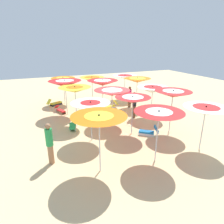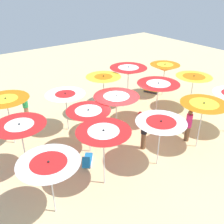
# 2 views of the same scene
# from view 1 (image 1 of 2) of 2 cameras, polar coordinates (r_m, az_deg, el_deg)

# --- Properties ---
(ground) EXTENTS (39.87, 39.87, 0.04)m
(ground) POSITION_cam_1_polar(r_m,az_deg,el_deg) (13.13, 0.48, -2.58)
(ground) COLOR beige
(beach_umbrella_0) EXTENTS (1.97, 1.97, 2.26)m
(beach_umbrella_0) POSITION_cam_1_polar(r_m,az_deg,el_deg) (16.94, -14.07, 8.96)
(beach_umbrella_0) COLOR silver
(beach_umbrella_0) RESTS_ON ground
(beach_umbrella_1) EXTENTS (2.27, 2.27, 2.53)m
(beach_umbrella_1) POSITION_cam_1_polar(r_m,az_deg,el_deg) (14.04, -13.55, 8.06)
(beach_umbrella_1) COLOR silver
(beach_umbrella_1) RESTS_ON ground
(beach_umbrella_2) EXTENTS (1.98, 1.98, 2.46)m
(beach_umbrella_2) POSITION_cam_1_polar(r_m,az_deg,el_deg) (12.16, -10.79, 6.42)
(beach_umbrella_2) COLOR silver
(beach_umbrella_2) RESTS_ON ground
(beach_umbrella_3) EXTENTS (2.03, 2.03, 2.15)m
(beach_umbrella_3) POSITION_cam_1_polar(r_m,az_deg,el_deg) (9.94, -6.28, 1.90)
(beach_umbrella_3) COLOR silver
(beach_umbrella_3) RESTS_ON ground
(beach_umbrella_4) EXTENTS (2.12, 2.12, 2.46)m
(beach_umbrella_4) POSITION_cam_1_polar(r_m,az_deg,el_deg) (7.24, -3.79, -2.30)
(beach_umbrella_4) COLOR silver
(beach_umbrella_4) RESTS_ON ground
(beach_umbrella_5) EXTENTS (2.13, 2.13, 2.18)m
(beach_umbrella_5) POSITION_cam_1_polar(r_m,az_deg,el_deg) (17.32, -5.87, 9.58)
(beach_umbrella_5) COLOR silver
(beach_umbrella_5) RESTS_ON ground
(beach_umbrella_6) EXTENTS (2.26, 2.26, 2.40)m
(beach_umbrella_6) POSITION_cam_1_polar(r_m,az_deg,el_deg) (14.54, -2.77, 8.51)
(beach_umbrella_6) COLOR silver
(beach_umbrella_6) RESTS_ON ground
(beach_umbrella_7) EXTENTS (2.24, 2.24, 2.25)m
(beach_umbrella_7) POSITION_cam_1_polar(r_m,az_deg,el_deg) (12.14, 0.01, 5.66)
(beach_umbrella_7) COLOR silver
(beach_umbrella_7) RESTS_ON ground
(beach_umbrella_8) EXTENTS (1.96, 1.96, 2.23)m
(beach_umbrella_8) POSITION_cam_1_polar(r_m,az_deg,el_deg) (10.69, 6.07, 3.58)
(beach_umbrella_8) COLOR silver
(beach_umbrella_8) RESTS_ON ground
(beach_umbrella_9) EXTENTS (2.06, 2.06, 2.36)m
(beach_umbrella_9) POSITION_cam_1_polar(r_m,az_deg,el_deg) (8.17, 13.49, -0.88)
(beach_umbrella_9) COLOR silver
(beach_umbrella_9) RESTS_ON ground
(beach_umbrella_10) EXTENTS (2.16, 2.16, 2.25)m
(beach_umbrella_10) POSITION_cam_1_polar(r_m,az_deg,el_deg) (17.83, 3.76, 10.14)
(beach_umbrella_10) COLOR silver
(beach_umbrella_10) RESTS_ON ground
(beach_umbrella_11) EXTENTS (2.11, 2.11, 2.38)m
(beach_umbrella_11) POSITION_cam_1_polar(r_m,az_deg,el_deg) (15.66, 7.40, 9.19)
(beach_umbrella_11) COLOR silver
(beach_umbrella_11) RESTS_ON ground
(beach_umbrella_12) EXTENTS (2.08, 2.08, 2.20)m
(beach_umbrella_12) POSITION_cam_1_polar(r_m,az_deg,el_deg) (13.54, 11.77, 6.34)
(beach_umbrella_12) COLOR silver
(beach_umbrella_12) RESTS_ON ground
(beach_umbrella_13) EXTENTS (2.01, 2.01, 2.51)m
(beach_umbrella_13) POSITION_cam_1_polar(r_m,az_deg,el_deg) (11.26, 17.38, 5.03)
(beach_umbrella_13) COLOR silver
(beach_umbrella_13) RESTS_ON ground
(beach_umbrella_14) EXTENTS (2.03, 2.03, 2.23)m
(beach_umbrella_14) POSITION_cam_1_polar(r_m,az_deg,el_deg) (9.92, 25.67, 0.33)
(beach_umbrella_14) COLOR silver
(beach_umbrella_14) RESTS_ON ground
(lounger_0) EXTENTS (1.23, 0.54, 0.61)m
(lounger_0) POSITION_cam_1_polar(r_m,az_deg,el_deg) (15.43, -0.38, 1.72)
(lounger_0) COLOR silver
(lounger_0) RESTS_ON ground
(lounger_1) EXTENTS (1.32, 0.88, 0.64)m
(lounger_1) POSITION_cam_1_polar(r_m,az_deg,el_deg) (16.91, -16.32, 2.53)
(lounger_1) COLOR #333338
(lounger_1) RESTS_ON ground
(lounger_2) EXTENTS (0.72, 1.20, 0.52)m
(lounger_2) POSITION_cam_1_polar(r_m,az_deg,el_deg) (15.00, -14.85, 0.47)
(lounger_2) COLOR olive
(lounger_2) RESTS_ON ground
(lounger_3) EXTENTS (1.06, 0.96, 0.64)m
(lounger_3) POSITION_cam_1_polar(r_m,az_deg,el_deg) (11.20, 10.49, -5.70)
(lounger_3) COLOR silver
(lounger_3) RESTS_ON ground
(lounger_4) EXTENTS (0.69, 1.31, 0.57)m
(lounger_4) POSITION_cam_1_polar(r_m,az_deg,el_deg) (12.04, -11.27, -3.98)
(lounger_4) COLOR silver
(lounger_4) RESTS_ON ground
(beachgoer_0) EXTENTS (0.30, 0.30, 1.69)m
(beachgoer_0) POSITION_cam_1_polar(r_m,az_deg,el_deg) (15.66, 5.16, 4.51)
(beachgoer_0) COLOR brown
(beachgoer_0) RESTS_ON ground
(beachgoer_1) EXTENTS (0.30, 0.30, 1.83)m
(beachgoer_1) POSITION_cam_1_polar(r_m,az_deg,el_deg) (13.41, 6.46, 2.25)
(beachgoer_1) COLOR brown
(beachgoer_1) RESTS_ON ground
(beachgoer_2) EXTENTS (0.30, 0.30, 1.85)m
(beachgoer_2) POSITION_cam_1_polar(r_m,az_deg,el_deg) (8.66, -17.76, -8.57)
(beachgoer_2) COLOR #A3704C
(beachgoer_2) RESTS_ON ground
(beach_ball) EXTENTS (0.28, 0.28, 0.28)m
(beach_ball) POSITION_cam_1_polar(r_m,az_deg,el_deg) (14.58, -6.20, 0.26)
(beach_ball) COLOR red
(beach_ball) RESTS_ON ground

